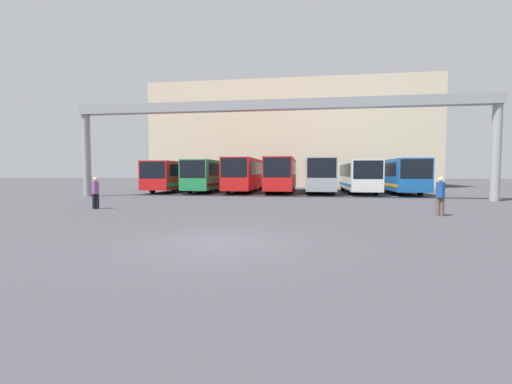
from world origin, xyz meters
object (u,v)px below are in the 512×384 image
at_px(pedestrian_mid_left, 95,192).
at_px(pedestrian_near_left, 440,195).
at_px(bus_slot_1, 210,174).
at_px(bus_slot_4, 319,173).
at_px(bus_slot_0, 176,174).
at_px(bus_slot_6, 396,174).
at_px(bus_slot_2, 246,173).
at_px(bus_slot_3, 282,173).
at_px(bus_slot_5, 358,175).

bearing_deg(pedestrian_mid_left, pedestrian_near_left, 143.00).
distance_m(bus_slot_1, bus_slot_4, 10.77).
xyz_separation_m(bus_slot_0, bus_slot_6, (21.54, 0.59, 0.05)).
xyz_separation_m(bus_slot_2, bus_slot_6, (14.36, 0.09, -0.10)).
bearing_deg(pedestrian_mid_left, bus_slot_2, -141.82).
bearing_deg(pedestrian_near_left, bus_slot_3, 128.35).
relative_size(bus_slot_1, bus_slot_3, 1.02).
distance_m(bus_slot_4, bus_slot_5, 3.59).
bearing_deg(bus_slot_0, bus_slot_5, 0.20).
bearing_deg(bus_slot_6, bus_slot_3, -177.07).
bearing_deg(pedestrian_near_left, bus_slot_5, 106.20).
relative_size(bus_slot_3, pedestrian_mid_left, 6.40).
xyz_separation_m(bus_slot_0, bus_slot_2, (7.18, 0.50, 0.16)).
height_order(bus_slot_0, bus_slot_5, bus_slot_5).
bearing_deg(bus_slot_3, bus_slot_0, -179.79).
distance_m(bus_slot_5, pedestrian_mid_left, 23.01).
relative_size(bus_slot_2, pedestrian_mid_left, 6.96).
relative_size(bus_slot_6, pedestrian_near_left, 6.87).
bearing_deg(bus_slot_1, bus_slot_0, -177.77).
bearing_deg(bus_slot_3, bus_slot_1, 179.19).
xyz_separation_m(bus_slot_1, pedestrian_near_left, (15.43, -17.23, -0.84)).
bearing_deg(pedestrian_near_left, pedestrian_mid_left, -168.76).
bearing_deg(bus_slot_4, bus_slot_1, 179.39).
xyz_separation_m(bus_slot_2, bus_slot_4, (7.18, -0.48, -0.03)).
height_order(bus_slot_0, pedestrian_mid_left, bus_slot_0).
relative_size(bus_slot_5, bus_slot_6, 0.91).
height_order(bus_slot_4, pedestrian_mid_left, bus_slot_4).
height_order(bus_slot_6, pedestrian_near_left, bus_slot_6).
bearing_deg(pedestrian_mid_left, bus_slot_5, -168.89).
height_order(bus_slot_0, bus_slot_4, bus_slot_4).
distance_m(bus_slot_0, bus_slot_1, 3.59).
xyz_separation_m(bus_slot_3, pedestrian_near_left, (8.24, -17.13, -0.95)).
height_order(bus_slot_5, pedestrian_mid_left, bus_slot_5).
distance_m(bus_slot_0, bus_slot_6, 21.55).
bearing_deg(pedestrian_mid_left, bus_slot_1, -130.38).
xyz_separation_m(bus_slot_0, bus_slot_4, (14.36, 0.02, 0.12)).
bearing_deg(bus_slot_5, bus_slot_0, -179.80).
relative_size(bus_slot_6, pedestrian_mid_left, 7.06).
bearing_deg(pedestrian_mid_left, bus_slot_6, -173.87).
distance_m(bus_slot_1, bus_slot_5, 14.36).
bearing_deg(bus_slot_4, bus_slot_5, 0.60).
distance_m(bus_slot_2, bus_slot_4, 7.20).
relative_size(bus_slot_4, bus_slot_6, 0.90).
bearing_deg(bus_slot_0, bus_slot_2, 4.02).
height_order(bus_slot_3, bus_slot_4, bus_slot_3).
xyz_separation_m(bus_slot_4, bus_slot_6, (7.18, 0.57, -0.07)).
bearing_deg(pedestrian_mid_left, bus_slot_3, -152.79).
distance_m(bus_slot_2, bus_slot_3, 3.62).
xyz_separation_m(bus_slot_0, bus_slot_3, (10.77, 0.04, 0.16)).
bearing_deg(bus_slot_5, pedestrian_mid_left, -133.29).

